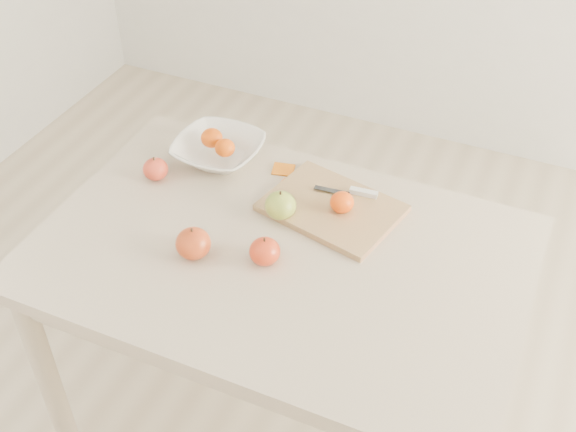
% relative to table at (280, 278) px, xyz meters
% --- Properties ---
extents(ground, '(3.50, 3.50, 0.00)m').
position_rel_table_xyz_m(ground, '(0.00, 0.00, -0.65)').
color(ground, '#C6B293').
rests_on(ground, ground).
extents(table, '(1.20, 0.80, 0.75)m').
position_rel_table_xyz_m(table, '(0.00, 0.00, 0.00)').
color(table, '#C5AE95').
rests_on(table, ground).
extents(cutting_board, '(0.38, 0.31, 0.02)m').
position_rel_table_xyz_m(cutting_board, '(0.06, 0.19, 0.11)').
color(cutting_board, tan).
rests_on(cutting_board, table).
extents(board_tangerine, '(0.06, 0.06, 0.05)m').
position_rel_table_xyz_m(board_tangerine, '(0.09, 0.18, 0.14)').
color(board_tangerine, '#E14107').
rests_on(board_tangerine, cutting_board).
extents(fruit_bowl, '(0.24, 0.24, 0.06)m').
position_rel_table_xyz_m(fruit_bowl, '(-0.32, 0.27, 0.13)').
color(fruit_bowl, white).
rests_on(fruit_bowl, table).
extents(bowl_tangerine_near, '(0.06, 0.06, 0.05)m').
position_rel_table_xyz_m(bowl_tangerine_near, '(-0.34, 0.28, 0.16)').
color(bowl_tangerine_near, '#DC5A07').
rests_on(bowl_tangerine_near, fruit_bowl).
extents(bowl_tangerine_far, '(0.06, 0.06, 0.05)m').
position_rel_table_xyz_m(bowl_tangerine_far, '(-0.29, 0.26, 0.16)').
color(bowl_tangerine_far, '#D66507').
rests_on(bowl_tangerine_far, fruit_bowl).
extents(orange_peel_a, '(0.07, 0.06, 0.01)m').
position_rel_table_xyz_m(orange_peel_a, '(-0.12, 0.30, 0.10)').
color(orange_peel_a, '#CC630E').
rests_on(orange_peel_a, table).
extents(orange_peel_b, '(0.05, 0.04, 0.01)m').
position_rel_table_xyz_m(orange_peel_b, '(-0.08, 0.25, 0.10)').
color(orange_peel_b, '#D9510F').
rests_on(orange_peel_b, table).
extents(paring_knife, '(0.17, 0.05, 0.01)m').
position_rel_table_xyz_m(paring_knife, '(0.11, 0.26, 0.12)').
color(paring_knife, white).
rests_on(paring_knife, cutting_board).
extents(apple_green, '(0.08, 0.08, 0.07)m').
position_rel_table_xyz_m(apple_green, '(-0.05, 0.12, 0.14)').
color(apple_green, olive).
rests_on(apple_green, table).
extents(apple_red_e, '(0.08, 0.08, 0.07)m').
position_rel_table_xyz_m(apple_red_e, '(-0.02, -0.05, 0.13)').
color(apple_red_e, '#A20F07').
rests_on(apple_red_e, table).
extents(apple_red_a, '(0.07, 0.07, 0.06)m').
position_rel_table_xyz_m(apple_red_a, '(-0.43, 0.13, 0.13)').
color(apple_red_a, '#A41B18').
rests_on(apple_red_a, table).
extents(apple_red_b, '(0.09, 0.09, 0.08)m').
position_rel_table_xyz_m(apple_red_b, '(-0.18, -0.10, 0.14)').
color(apple_red_b, maroon).
rests_on(apple_red_b, table).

